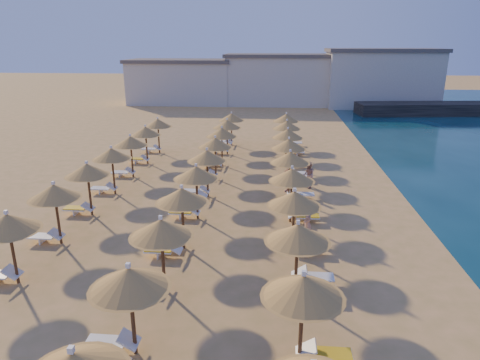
# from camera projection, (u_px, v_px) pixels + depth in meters

# --- Properties ---
(ground) EXTENTS (220.00, 220.00, 0.00)m
(ground) POSITION_uv_depth(u_px,v_px,m) (229.00, 229.00, 21.27)
(ground) COLOR tan
(ground) RESTS_ON ground
(jetty) EXTENTS (30.26, 7.56, 1.50)m
(jetty) POSITION_uv_depth(u_px,v_px,m) (473.00, 109.00, 55.21)
(jetty) COLOR black
(jetty) RESTS_ON ground
(hotel_blocks) EXTENTS (44.92, 10.15, 8.10)m
(hotel_blocks) POSITION_uv_depth(u_px,v_px,m) (285.00, 79.00, 63.09)
(hotel_blocks) COLOR beige
(hotel_blocks) RESTS_ON ground
(parasol_row_east) EXTENTS (2.36, 33.33, 3.01)m
(parasol_row_east) POSITION_uv_depth(u_px,v_px,m) (291.00, 167.00, 23.05)
(parasol_row_east) COLOR brown
(parasol_row_east) RESTS_ON ground
(parasol_row_west) EXTENTS (2.36, 33.33, 3.01)m
(parasol_row_west) POSITION_uv_depth(u_px,v_px,m) (202.00, 164.00, 23.45)
(parasol_row_west) COLOR brown
(parasol_row_west) RESTS_ON ground
(parasol_row_inland) EXTENTS (2.36, 23.01, 3.01)m
(parasol_row_inland) POSITION_uv_depth(u_px,v_px,m) (112.00, 154.00, 25.55)
(parasol_row_inland) COLOR brown
(parasol_row_inland) RESTS_ON ground
(loungers) EXTENTS (13.64, 31.60, 0.66)m
(loungers) POSITION_uv_depth(u_px,v_px,m) (216.00, 200.00, 24.24)
(loungers) COLOR white
(loungers) RESTS_ON ground
(beachgoer_a) EXTENTS (0.52, 0.68, 1.66)m
(beachgoer_a) POSITION_uv_depth(u_px,v_px,m) (307.00, 223.00, 19.88)
(beachgoer_a) COLOR tan
(beachgoer_a) RESTS_ON ground
(beachgoer_b) EXTENTS (0.79, 0.93, 1.68)m
(beachgoer_b) POSITION_uv_depth(u_px,v_px,m) (308.00, 175.00, 27.09)
(beachgoer_b) COLOR tan
(beachgoer_b) RESTS_ON ground
(beachgoer_c) EXTENTS (1.12, 1.05, 1.86)m
(beachgoer_c) POSITION_uv_depth(u_px,v_px,m) (289.00, 178.00, 26.32)
(beachgoer_c) COLOR tan
(beachgoer_c) RESTS_ON ground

